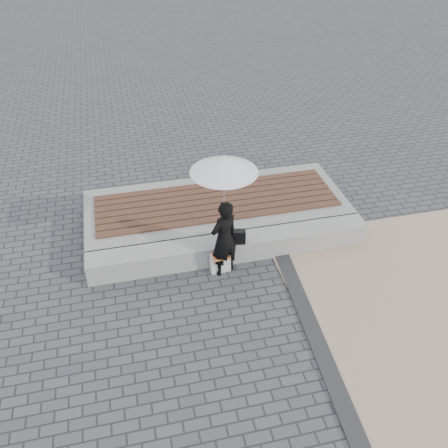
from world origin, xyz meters
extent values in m
plane|color=#46464A|center=(0.00, 0.00, 0.00)|extent=(80.00, 80.00, 0.00)
cube|color=#2A2B2D|center=(0.75, -0.50, 0.02)|extent=(0.61, 5.20, 0.04)
cube|color=#9B9A96|center=(0.00, 1.60, 0.20)|extent=(5.00, 0.45, 0.40)
cube|color=gray|center=(0.00, 2.80, 0.20)|extent=(5.00, 2.00, 0.40)
imported|color=black|center=(-0.22, 1.25, 0.71)|extent=(0.61, 0.52, 1.41)
cylinder|color=silver|center=(-0.22, 1.25, 1.45)|extent=(0.02, 0.02, 1.03)
cone|color=white|center=(-0.22, 1.25, 2.09)|extent=(1.03, 1.03, 0.25)
sphere|color=silver|center=(-0.22, 1.25, 2.23)|extent=(0.03, 0.03, 0.03)
cube|color=black|center=(0.03, 1.48, 0.53)|extent=(0.38, 0.20, 0.25)
cube|color=silver|center=(-0.28, 1.27, 0.18)|extent=(0.35, 0.17, 0.35)
cube|color=red|center=(-0.28, 1.22, 0.36)|extent=(0.31, 0.24, 0.01)
camera|label=1|loc=(-1.69, -4.93, 5.61)|focal=39.27mm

